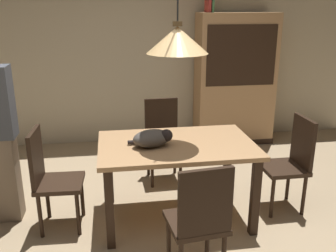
% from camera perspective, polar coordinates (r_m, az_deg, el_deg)
% --- Properties ---
extents(ground, '(10.00, 10.00, 0.00)m').
position_cam_1_polar(ground, '(3.37, 1.00, -16.93)').
color(ground, tan).
extents(back_wall, '(6.40, 0.10, 2.90)m').
position_cam_1_polar(back_wall, '(5.42, -3.84, 12.80)').
color(back_wall, beige).
rests_on(back_wall, ground).
extents(dining_table, '(1.40, 0.90, 0.75)m').
position_cam_1_polar(dining_table, '(3.39, 1.32, -4.22)').
color(dining_table, tan).
rests_on(dining_table, ground).
extents(chair_far_back, '(0.41, 0.41, 0.93)m').
position_cam_1_polar(chair_far_back, '(4.25, -0.82, -1.55)').
color(chair_far_back, black).
rests_on(chair_far_back, ground).
extents(chair_near_front, '(0.44, 0.44, 0.93)m').
position_cam_1_polar(chair_near_front, '(2.69, 4.89, -13.91)').
color(chair_near_front, black).
rests_on(chair_near_front, ground).
extents(chair_right_side, '(0.40, 0.40, 0.93)m').
position_cam_1_polar(chair_right_side, '(3.80, 18.37, -4.94)').
color(chair_right_side, black).
rests_on(chair_right_side, ground).
extents(chair_left_side, '(0.42, 0.42, 0.93)m').
position_cam_1_polar(chair_left_side, '(3.45, -17.65, -7.21)').
color(chair_left_side, black).
rests_on(chair_left_side, ground).
extents(cat_sleeping, '(0.40, 0.30, 0.16)m').
position_cam_1_polar(cat_sleeping, '(3.25, -2.31, -1.85)').
color(cat_sleeping, '#4C4742').
rests_on(cat_sleeping, dining_table).
extents(pendant_lamp, '(0.52, 0.52, 1.30)m').
position_cam_1_polar(pendant_lamp, '(3.15, 1.45, 13.11)').
color(pendant_lamp, '#E5B775').
extents(hutch_bookcase, '(1.12, 0.45, 1.85)m').
position_cam_1_polar(hutch_bookcase, '(5.44, 10.18, 6.62)').
color(hutch_bookcase, tan).
rests_on(hutch_bookcase, ground).
extents(book_red_tall, '(0.04, 0.22, 0.28)m').
position_cam_1_polar(book_red_tall, '(5.22, 6.15, 18.48)').
color(book_red_tall, '#B73833').
rests_on(book_red_tall, hutch_bookcase).
extents(book_green_slim, '(0.03, 0.20, 0.26)m').
position_cam_1_polar(book_green_slim, '(5.23, 6.70, 18.35)').
color(book_green_slim, '#427A4C').
rests_on(book_green_slim, hutch_bookcase).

